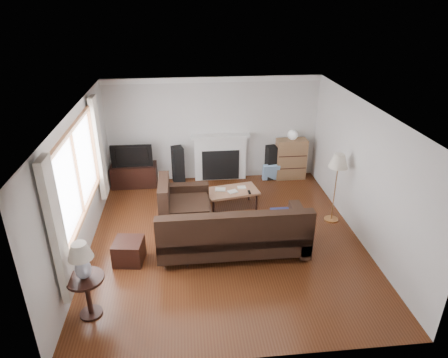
{
  "coord_description": "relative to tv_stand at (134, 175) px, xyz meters",
  "views": [
    {
      "loc": [
        -0.68,
        -6.32,
        4.26
      ],
      "look_at": [
        0.0,
        0.3,
        1.1
      ],
      "focal_mm": 32.0,
      "sensor_mm": 36.0,
      "label": 1
    }
  ],
  "objects": [
    {
      "name": "room",
      "position": [
        1.92,
        -2.48,
        0.98
      ],
      "size": [
        5.1,
        5.6,
        2.54
      ],
      "color": "#4D2411",
      "rests_on": "ground"
    },
    {
      "name": "window",
      "position": [
        -0.53,
        -2.68,
        1.28
      ],
      "size": [
        0.12,
        2.74,
        1.54
      ],
      "primitive_type": "cube",
      "color": "brown",
      "rests_on": "room"
    },
    {
      "name": "curtain_near",
      "position": [
        -0.48,
        -4.2,
        1.13
      ],
      "size": [
        0.1,
        0.35,
        2.1
      ],
      "primitive_type": "cube",
      "color": "silver",
      "rests_on": "room"
    },
    {
      "name": "curtain_far",
      "position": [
        -0.48,
        -1.16,
        1.13
      ],
      "size": [
        0.1,
        0.35,
        2.1
      ],
      "primitive_type": "cube",
      "color": "silver",
      "rests_on": "room"
    },
    {
      "name": "fireplace",
      "position": [
        2.07,
        0.16,
        0.31
      ],
      "size": [
        1.4,
        0.26,
        1.15
      ],
      "primitive_type": "cube",
      "color": "white",
      "rests_on": "room"
    },
    {
      "name": "tv_stand",
      "position": [
        0.0,
        0.0,
        0.0
      ],
      "size": [
        1.06,
        0.48,
        0.53
      ],
      "primitive_type": "cube",
      "color": "black",
      "rests_on": "ground"
    },
    {
      "name": "television",
      "position": [
        0.0,
        0.0,
        0.54
      ],
      "size": [
        0.94,
        0.12,
        0.54
      ],
      "primitive_type": "imported",
      "color": "black",
      "rests_on": "tv_stand"
    },
    {
      "name": "speaker_left",
      "position": [
        1.05,
        0.06,
        0.19
      ],
      "size": [
        0.32,
        0.36,
        0.91
      ],
      "primitive_type": "cube",
      "rotation": [
        0.0,
        0.0,
        0.24
      ],
      "color": "black",
      "rests_on": "ground"
    },
    {
      "name": "speaker_right",
      "position": [
        3.32,
        0.07,
        0.15
      ],
      "size": [
        0.27,
        0.31,
        0.84
      ],
      "primitive_type": "cube",
      "rotation": [
        0.0,
        0.0,
        0.13
      ],
      "color": "black",
      "rests_on": "ground"
    },
    {
      "name": "bookshelf",
      "position": [
        3.81,
        0.05,
        0.24
      ],
      "size": [
        0.73,
        0.35,
        1.0
      ],
      "primitive_type": "cube",
      "color": "olive",
      "rests_on": "ground"
    },
    {
      "name": "globe_lamp",
      "position": [
        3.81,
        0.05,
        0.86
      ],
      "size": [
        0.24,
        0.24,
        0.24
      ],
      "primitive_type": "sphere",
      "color": "white",
      "rests_on": "bookshelf"
    },
    {
      "name": "sectional_sofa",
      "position": [
        2.0,
        -2.9,
        0.19
      ],
      "size": [
        2.84,
        2.07,
        0.92
      ],
      "primitive_type": "cube",
      "color": "black",
      "rests_on": "ground"
    },
    {
      "name": "coffee_table",
      "position": [
        2.19,
        -1.33,
        -0.05
      ],
      "size": [
        1.17,
        0.78,
        0.42
      ],
      "primitive_type": "cube",
      "rotation": [
        0.0,
        0.0,
        0.19
      ],
      "color": "#986648",
      "rests_on": "ground"
    },
    {
      "name": "footstool",
      "position": [
        0.2,
        -3.01,
        -0.06
      ],
      "size": [
        0.54,
        0.54,
        0.41
      ],
      "primitive_type": "cube",
      "rotation": [
        0.0,
        0.0,
        -0.13
      ],
      "color": "black",
      "rests_on": "ground"
    },
    {
      "name": "floor_lamp",
      "position": [
        4.14,
        -2.04,
        0.46
      ],
      "size": [
        0.47,
        0.47,
        1.44
      ],
      "primitive_type": "cube",
      "rotation": [
        0.0,
        0.0,
        0.33
      ],
      "color": "#B7793F",
      "rests_on": "ground"
    },
    {
      "name": "side_table",
      "position": [
        -0.23,
        -4.23,
        0.06
      ],
      "size": [
        0.53,
        0.53,
        0.66
      ],
      "primitive_type": "cube",
      "color": "black",
      "rests_on": "ground"
    },
    {
      "name": "table_lamp",
      "position": [
        -0.23,
        -4.23,
        0.67
      ],
      "size": [
        0.34,
        0.34,
        0.56
      ],
      "primitive_type": "cube",
      "color": "silver",
      "rests_on": "side_table"
    }
  ]
}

